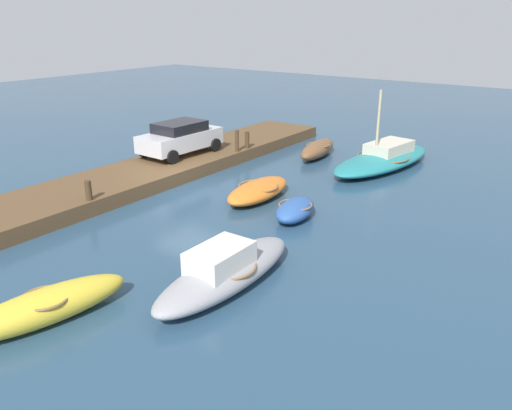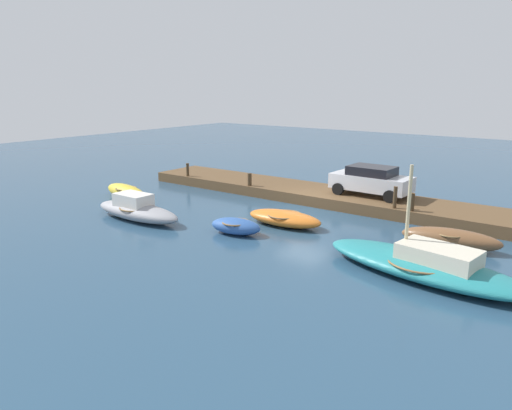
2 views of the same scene
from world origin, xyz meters
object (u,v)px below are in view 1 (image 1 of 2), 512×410
object	(u,v)px
motorboat_grey	(225,271)
mooring_post_mid_east	(88,190)
rowboat_brown	(318,149)
sailboat_teal	(383,158)
parked_car	(180,137)
mooring_post_west	(247,140)
rowboat_orange	(258,190)
dinghy_blue	(295,210)
rowboat_yellow	(46,306)
mooring_post_mid_west	(237,141)

from	to	relation	value
motorboat_grey	mooring_post_mid_east	xyz separation A→B (m)	(-1.21, -7.38, 0.47)
rowboat_brown	sailboat_teal	bearing A→B (deg)	83.07
motorboat_grey	parked_car	distance (m)	12.22
mooring_post_west	motorboat_grey	bearing A→B (deg)	34.34
sailboat_teal	motorboat_grey	distance (m)	13.50
sailboat_teal	rowboat_orange	distance (m)	7.53
motorboat_grey	mooring_post_west	xyz separation A→B (m)	(-10.80, -7.38, 0.52)
rowboat_orange	mooring_post_mid_east	world-z (taller)	mooring_post_mid_east
dinghy_blue	mooring_post_west	world-z (taller)	mooring_post_west
rowboat_yellow	parked_car	bearing A→B (deg)	-138.07
rowboat_orange	motorboat_grey	xyz separation A→B (m)	(6.27, 3.42, 0.14)
mooring_post_west	mooring_post_mid_west	size ratio (longest dim) A/B	0.80
mooring_post_west	dinghy_blue	bearing A→B (deg)	48.82
dinghy_blue	sailboat_teal	bearing A→B (deg)	170.21
rowboat_orange	dinghy_blue	world-z (taller)	dinghy_blue
sailboat_teal	rowboat_brown	bearing A→B (deg)	-79.60
rowboat_orange	mooring_post_mid_west	xyz separation A→B (m)	(-3.70, -3.96, 0.76)
parked_car	sailboat_teal	bearing A→B (deg)	125.70
sailboat_teal	mooring_post_west	distance (m)	6.79
rowboat_brown	dinghy_blue	bearing A→B (deg)	15.40
motorboat_grey	parked_car	world-z (taller)	parked_car
mooring_post_west	mooring_post_mid_east	bearing A→B (deg)	0.00
rowboat_yellow	mooring_post_mid_west	distance (m)	14.67
rowboat_yellow	rowboat_orange	xyz separation A→B (m)	(-10.08, -1.02, -0.07)
mooring_post_mid_west	parked_car	size ratio (longest dim) A/B	0.25
mooring_post_west	mooring_post_mid_east	distance (m)	9.60
dinghy_blue	mooring_post_mid_west	xyz separation A→B (m)	(-4.69, -6.30, 0.75)
mooring_post_mid_east	mooring_post_mid_west	bearing A→B (deg)	180.00
mooring_post_west	parked_car	bearing A→B (deg)	-32.96
rowboat_yellow	rowboat_orange	size ratio (longest dim) A/B	1.11
rowboat_yellow	motorboat_grey	distance (m)	4.50
rowboat_yellow	sailboat_teal	distance (m)	17.30
motorboat_grey	mooring_post_mid_west	xyz separation A→B (m)	(-9.98, -7.38, 0.63)
rowboat_orange	parked_car	bearing A→B (deg)	-109.33
rowboat_yellow	sailboat_teal	bearing A→B (deg)	-172.41
rowboat_yellow	mooring_post_mid_west	xyz separation A→B (m)	(-13.78, -4.98, 0.69)
rowboat_orange	parked_car	world-z (taller)	parked_car
sailboat_teal	motorboat_grey	world-z (taller)	sailboat_teal
rowboat_yellow	sailboat_teal	size ratio (longest dim) A/B	0.56
rowboat_orange	rowboat_brown	bearing A→B (deg)	-173.06
mooring_post_mid_west	rowboat_yellow	bearing A→B (deg)	19.86
sailboat_teal	dinghy_blue	world-z (taller)	sailboat_teal
rowboat_brown	rowboat_orange	bearing A→B (deg)	1.39
rowboat_yellow	dinghy_blue	bearing A→B (deg)	-176.57
mooring_post_mid_west	parked_car	xyz separation A→B (m)	(2.04, -1.86, 0.31)
rowboat_orange	parked_car	distance (m)	6.14
motorboat_grey	dinghy_blue	size ratio (longest dim) A/B	2.13
motorboat_grey	rowboat_brown	bearing A→B (deg)	-161.03
motorboat_grey	mooring_post_mid_east	bearing A→B (deg)	-99.76
sailboat_teal	motorboat_grey	xyz separation A→B (m)	(13.45, 1.15, 0.03)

